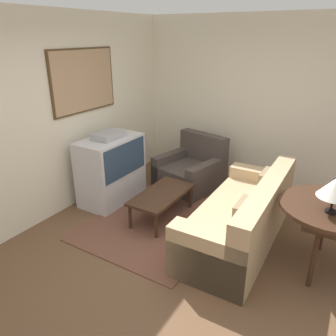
{
  "coord_description": "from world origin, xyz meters",
  "views": [
    {
      "loc": [
        -2.64,
        -1.41,
        2.41
      ],
      "look_at": [
        0.77,
        0.67,
        0.75
      ],
      "focal_mm": 35.0,
      "sensor_mm": 36.0,
      "label": 1
    }
  ],
  "objects_px": {
    "couch": "(242,219)",
    "coffee_table": "(162,196)",
    "tv": "(111,169)",
    "mantel_clock": "(336,191)",
    "table_lamp": "(335,188)",
    "console_table": "(331,212)",
    "armchair": "(191,171)"
  },
  "relations": [
    {
      "from": "mantel_clock",
      "to": "table_lamp",
      "type": "bearing_deg",
      "value": 179.78
    },
    {
      "from": "armchair",
      "to": "couch",
      "type": "bearing_deg",
      "value": -28.54
    },
    {
      "from": "table_lamp",
      "to": "mantel_clock",
      "type": "distance_m",
      "value": 0.35
    },
    {
      "from": "couch",
      "to": "console_table",
      "type": "height_order",
      "value": "couch"
    },
    {
      "from": "tv",
      "to": "mantel_clock",
      "type": "distance_m",
      "value": 3.02
    },
    {
      "from": "console_table",
      "to": "armchair",
      "type": "bearing_deg",
      "value": 63.04
    },
    {
      "from": "armchair",
      "to": "console_table",
      "type": "distance_m",
      "value": 2.5
    },
    {
      "from": "tv",
      "to": "mantel_clock",
      "type": "xyz_separation_m",
      "value": [
        0.1,
        -3.0,
        0.37
      ]
    },
    {
      "from": "table_lamp",
      "to": "mantel_clock",
      "type": "relative_size",
      "value": 1.75
    },
    {
      "from": "console_table",
      "to": "table_lamp",
      "type": "xyz_separation_m",
      "value": [
        -0.15,
        0.01,
        0.34
      ]
    },
    {
      "from": "coffee_table",
      "to": "mantel_clock",
      "type": "relative_size",
      "value": 4.66
    },
    {
      "from": "console_table",
      "to": "tv",
      "type": "bearing_deg",
      "value": 88.95
    },
    {
      "from": "console_table",
      "to": "mantel_clock",
      "type": "height_order",
      "value": "mantel_clock"
    },
    {
      "from": "mantel_clock",
      "to": "console_table",
      "type": "bearing_deg",
      "value": -177.8
    },
    {
      "from": "tv",
      "to": "coffee_table",
      "type": "bearing_deg",
      "value": -94.64
    },
    {
      "from": "armchair",
      "to": "console_table",
      "type": "xyz_separation_m",
      "value": [
        -1.12,
        -2.2,
        0.43
      ]
    },
    {
      "from": "armchair",
      "to": "mantel_clock",
      "type": "relative_size",
      "value": 5.01
    },
    {
      "from": "armchair",
      "to": "table_lamp",
      "type": "xyz_separation_m",
      "value": [
        -1.27,
        -2.19,
        0.77
      ]
    },
    {
      "from": "couch",
      "to": "mantel_clock",
      "type": "bearing_deg",
      "value": 96.84
    },
    {
      "from": "couch",
      "to": "coffee_table",
      "type": "distance_m",
      "value": 1.13
    },
    {
      "from": "coffee_table",
      "to": "console_table",
      "type": "distance_m",
      "value": 2.09
    },
    {
      "from": "coffee_table",
      "to": "table_lamp",
      "type": "distance_m",
      "value": 2.17
    },
    {
      "from": "coffee_table",
      "to": "console_table",
      "type": "height_order",
      "value": "console_table"
    },
    {
      "from": "table_lamp",
      "to": "mantel_clock",
      "type": "height_order",
      "value": "table_lamp"
    },
    {
      "from": "armchair",
      "to": "console_table",
      "type": "bearing_deg",
      "value": -14.63
    },
    {
      "from": "coffee_table",
      "to": "table_lamp",
      "type": "xyz_separation_m",
      "value": [
        -0.13,
        -2.05,
        0.7
      ]
    },
    {
      "from": "tv",
      "to": "table_lamp",
      "type": "distance_m",
      "value": 3.05
    },
    {
      "from": "tv",
      "to": "table_lamp",
      "type": "height_order",
      "value": "table_lamp"
    },
    {
      "from": "couch",
      "to": "armchair",
      "type": "height_order",
      "value": "armchair"
    },
    {
      "from": "table_lamp",
      "to": "armchair",
      "type": "bearing_deg",
      "value": 59.9
    },
    {
      "from": "couch",
      "to": "console_table",
      "type": "xyz_separation_m",
      "value": [
        -0.02,
        -0.93,
        0.39
      ]
    },
    {
      "from": "console_table",
      "to": "mantel_clock",
      "type": "bearing_deg",
      "value": 2.2
    }
  ]
}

